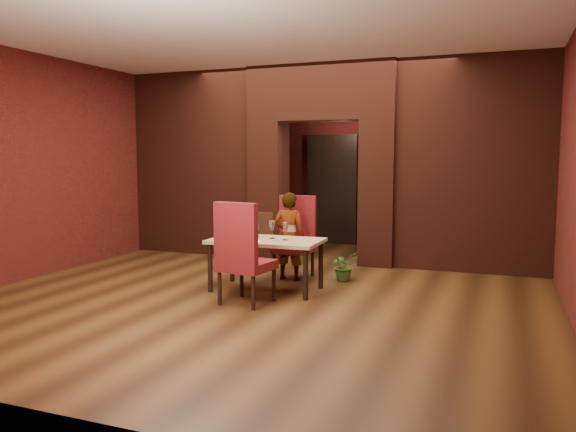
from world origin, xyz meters
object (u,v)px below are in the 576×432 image
at_px(chair_far, 294,238).
at_px(wine_bucket, 223,230).
at_px(wine_glass_c, 285,231).
at_px(wine_glass_b, 272,230).
at_px(person_seated, 289,236).
at_px(wine_glass_a, 257,230).
at_px(water_bottle, 237,225).
at_px(chair_near, 247,252).
at_px(potted_plant, 344,266).
at_px(dining_table, 266,265).

distance_m(chair_far, wine_bucket, 1.10).
distance_m(chair_far, wine_glass_c, 0.81).
relative_size(wine_glass_b, wine_glass_c, 1.02).
relative_size(chair_far, wine_glass_c, 5.19).
height_order(person_seated, wine_glass_a, person_seated).
bearing_deg(wine_glass_b, water_bottle, -174.92).
bearing_deg(wine_glass_c, water_bottle, 177.56).
xyz_separation_m(chair_near, wine_glass_a, (-0.25, 0.84, 0.15)).
height_order(wine_glass_c, potted_plant, wine_glass_c).
distance_m(water_bottle, potted_plant, 1.63).
relative_size(wine_glass_a, potted_plant, 0.45).
relative_size(wine_glass_c, potted_plant, 0.54).
xyz_separation_m(chair_near, wine_glass_c, (0.21, 0.69, 0.17)).
bearing_deg(wine_glass_a, wine_bucket, -146.37).
relative_size(wine_glass_c, wine_bucket, 1.17).
distance_m(wine_bucket, potted_plant, 1.78).
distance_m(wine_glass_b, wine_bucket, 0.65).
relative_size(person_seated, water_bottle, 3.76).
bearing_deg(dining_table, chair_far, 81.82).
relative_size(chair_near, wine_glass_a, 6.49).
distance_m(wine_glass_a, wine_bucket, 0.45).
height_order(person_seated, wine_bucket, person_seated).
distance_m(dining_table, water_bottle, 0.67).
distance_m(chair_near, wine_glass_c, 0.75).
relative_size(chair_near, potted_plant, 2.89).
relative_size(chair_far, person_seated, 0.95).
bearing_deg(wine_glass_a, chair_far, 64.55).
bearing_deg(wine_bucket, chair_far, 52.31).
relative_size(dining_table, potted_plant, 3.40).
bearing_deg(chair_far, wine_glass_a, -121.08).
bearing_deg(wine_glass_c, potted_plant, 59.48).
xyz_separation_m(person_seated, wine_glass_b, (-0.00, -0.61, 0.16)).
xyz_separation_m(chair_near, person_seated, (0.00, 1.37, 0.01)).
relative_size(chair_far, wine_glass_a, 6.26).
bearing_deg(wine_bucket, chair_near, -43.69).
distance_m(chair_far, chair_near, 1.46).
height_order(chair_far, wine_glass_b, chair_far).
bearing_deg(dining_table, wine_glass_c, 1.26).
distance_m(wine_glass_c, wine_bucket, 0.84).
relative_size(wine_glass_c, water_bottle, 0.68).
relative_size(chair_near, water_bottle, 3.68).
bearing_deg(person_seated, wine_glass_c, 105.10).
relative_size(dining_table, wine_bucket, 7.42).
bearing_deg(chair_far, chair_near, -97.20).
height_order(dining_table, water_bottle, water_bottle).
bearing_deg(water_bottle, wine_glass_c, -2.44).
distance_m(chair_near, wine_glass_a, 0.89).
height_order(wine_glass_a, wine_bucket, wine_bucket).
xyz_separation_m(dining_table, wine_glass_a, (-0.20, 0.16, 0.43)).
xyz_separation_m(dining_table, chair_far, (0.09, 0.78, 0.25)).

